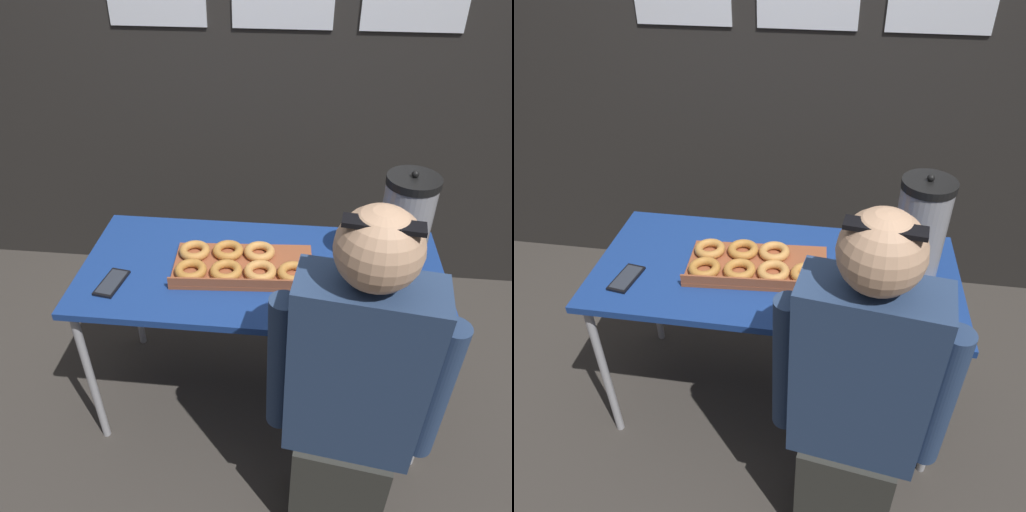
% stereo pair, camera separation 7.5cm
% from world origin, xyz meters
% --- Properties ---
extents(ground_plane, '(12.00, 12.00, 0.00)m').
position_xyz_m(ground_plane, '(0.00, 0.00, 0.00)').
color(ground_plane, '#3D3833').
extents(back_wall, '(6.00, 0.11, 2.46)m').
position_xyz_m(back_wall, '(0.00, 1.04, 1.23)').
color(back_wall, '#282623').
rests_on(back_wall, ground).
extents(folding_table, '(1.38, 0.65, 0.74)m').
position_xyz_m(folding_table, '(0.00, 0.00, 0.69)').
color(folding_table, navy).
rests_on(folding_table, ground).
extents(donut_box, '(0.55, 0.31, 0.05)m').
position_xyz_m(donut_box, '(-0.09, -0.01, 0.77)').
color(donut_box, brown).
rests_on(donut_box, folding_table).
extents(coffee_urn, '(0.18, 0.21, 0.42)m').
position_xyz_m(coffee_urn, '(0.50, 0.03, 0.94)').
color(coffee_urn, '#939399').
rests_on(coffee_urn, folding_table).
extents(cell_phone, '(0.10, 0.17, 0.01)m').
position_xyz_m(cell_phone, '(-0.54, -0.14, 0.75)').
color(cell_phone, black).
rests_on(cell_phone, folding_table).
extents(person_seated, '(0.52, 0.25, 1.34)m').
position_xyz_m(person_seated, '(0.32, -0.53, 0.66)').
color(person_seated, '#33332D').
rests_on(person_seated, ground).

